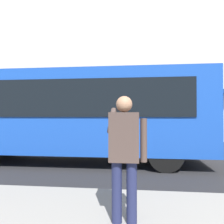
% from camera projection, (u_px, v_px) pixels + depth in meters
% --- Properties ---
extents(ground_plane, '(60.00, 60.00, 0.00)m').
position_uv_depth(ground_plane, '(134.00, 161.00, 7.87)').
color(ground_plane, '#232326').
extents(building_facade_far, '(28.00, 1.55, 12.00)m').
position_uv_depth(building_facade_far, '(136.00, 48.00, 14.71)').
color(building_facade_far, beige).
rests_on(building_facade_far, ground_plane).
extents(red_bus, '(9.05, 2.54, 3.08)m').
position_uv_depth(red_bus, '(72.00, 113.00, 7.82)').
color(red_bus, '#1947AD').
rests_on(red_bus, ground_plane).
extents(pedestrian_photographer, '(0.53, 0.52, 1.70)m').
position_uv_depth(pedestrian_photographer, '(124.00, 149.00, 3.06)').
color(pedestrian_photographer, '#1E2347').
rests_on(pedestrian_photographer, sidewalk_curb).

